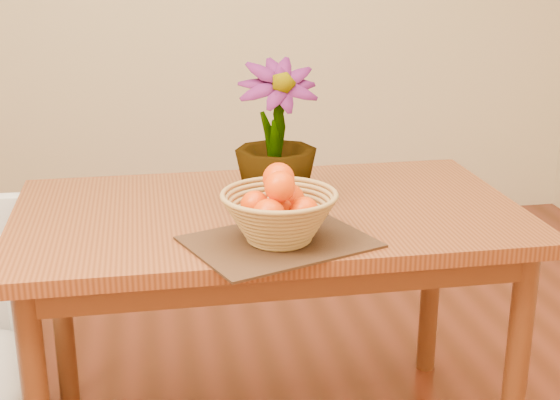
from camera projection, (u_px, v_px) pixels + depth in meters
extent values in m
cube|color=brown|center=(269.00, 215.00, 2.17)|extent=(1.40, 0.80, 0.04)
cube|color=#532913|center=(269.00, 235.00, 2.19)|extent=(1.28, 0.68, 0.08)
cylinder|color=#532913|center=(516.00, 372.00, 2.09)|extent=(0.06, 0.06, 0.71)
cylinder|color=#532913|center=(61.00, 304.00, 2.48)|extent=(0.06, 0.06, 0.71)
cylinder|color=#532913|center=(431.00, 276.00, 2.69)|extent=(0.06, 0.06, 0.71)
cube|color=#3D2516|center=(279.00, 242.00, 1.91)|extent=(0.51, 0.45, 0.01)
cylinder|color=#A58044|center=(279.00, 239.00, 1.91)|extent=(0.14, 0.14, 0.01)
sphere|color=#D64903|center=(279.00, 210.00, 1.88)|extent=(0.06, 0.06, 0.06)
sphere|color=#D64903|center=(289.00, 199.00, 1.94)|extent=(0.08, 0.08, 0.08)
sphere|color=#D64903|center=(255.00, 205.00, 1.91)|extent=(0.07, 0.07, 0.07)
sphere|color=#D64903|center=(269.00, 215.00, 1.83)|extent=(0.08, 0.08, 0.08)
sphere|color=#D64903|center=(304.00, 211.00, 1.86)|extent=(0.07, 0.07, 0.07)
sphere|color=#D64903|center=(279.00, 179.00, 1.89)|extent=(0.08, 0.08, 0.08)
sphere|color=#D64903|center=(280.00, 187.00, 1.84)|extent=(0.07, 0.07, 0.07)
imported|color=#154012|center=(276.00, 135.00, 2.13)|extent=(0.23, 0.23, 0.40)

